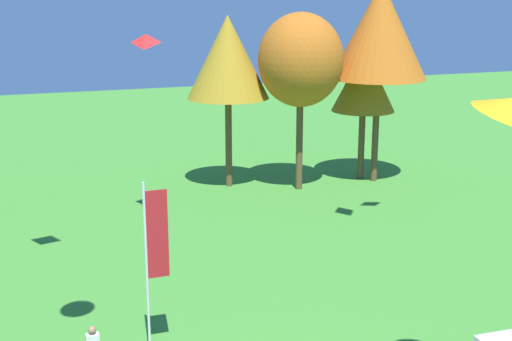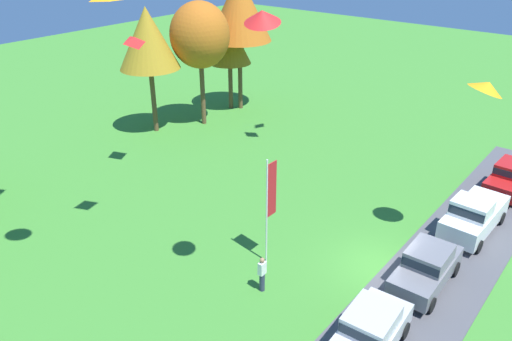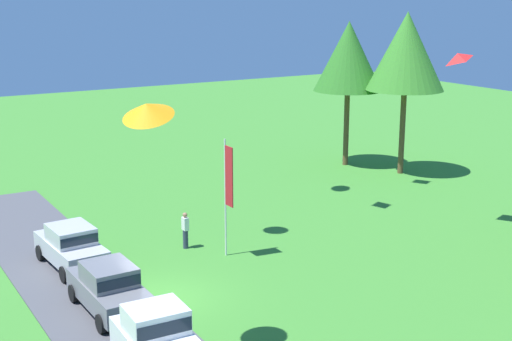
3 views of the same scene
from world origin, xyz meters
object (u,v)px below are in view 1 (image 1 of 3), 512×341
(tree_center_back, at_px, (364,80))
(tree_far_right, at_px, (380,31))
(kite_delta_low_drifter, at_px, (509,107))
(tree_far_left, at_px, (301,60))
(flag_banner, at_px, (154,246))
(kite_diamond_near_flag, at_px, (145,39))
(tree_right_of_center, at_px, (228,57))

(tree_center_back, bearing_deg, tree_far_right, -53.30)
(kite_delta_low_drifter, bearing_deg, tree_far_left, 79.33)
(tree_center_back, bearing_deg, flag_banner, -133.65)
(flag_banner, height_order, kite_diamond_near_flag, kite_diamond_near_flag)
(tree_far_left, xyz_separation_m, kite_diamond_near_flag, (-8.73, -3.67, 1.58))
(tree_right_of_center, height_order, tree_far_right, tree_far_right)
(tree_far_left, distance_m, tree_far_right, 4.84)
(tree_right_of_center, bearing_deg, flag_banner, -114.06)
(tree_right_of_center, xyz_separation_m, kite_diamond_near_flag, (-5.35, -5.49, 1.48))
(tree_right_of_center, distance_m, tree_far_right, 8.29)
(tree_right_of_center, height_order, tree_far_left, tree_far_left)
(tree_right_of_center, bearing_deg, tree_center_back, -7.72)
(kite_delta_low_drifter, bearing_deg, tree_center_back, 69.77)
(tree_right_of_center, relative_size, flag_banner, 1.73)
(tree_far_right, xyz_separation_m, flag_banner, (-15.47, -15.03, -4.94))
(kite_delta_low_drifter, height_order, kite_diamond_near_flag, kite_diamond_near_flag)
(tree_far_right, bearing_deg, tree_center_back, 126.70)
(tree_far_left, relative_size, tree_far_right, 0.86)
(tree_far_left, xyz_separation_m, tree_center_back, (4.13, 0.80, -1.30))
(tree_center_back, bearing_deg, kite_diamond_near_flag, -160.85)
(flag_banner, relative_size, kite_delta_low_drifter, 3.42)
(tree_right_of_center, xyz_separation_m, kite_delta_low_drifter, (-0.63, -23.13, 1.10))
(tree_far_left, distance_m, kite_diamond_near_flag, 9.60)
(kite_delta_low_drifter, bearing_deg, tree_right_of_center, 88.43)
(tree_right_of_center, bearing_deg, tree_far_right, -11.86)
(tree_far_left, xyz_separation_m, kite_delta_low_drifter, (-4.02, -21.31, 1.19))
(tree_far_left, relative_size, kite_delta_low_drifter, 6.02)
(tree_far_right, bearing_deg, tree_far_left, -178.37)
(kite_diamond_near_flag, bearing_deg, flag_banner, -100.65)
(tree_center_back, relative_size, tree_far_right, 0.68)
(tree_right_of_center, relative_size, tree_far_right, 0.84)
(tree_far_left, xyz_separation_m, tree_far_right, (4.63, 0.13, 1.41))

